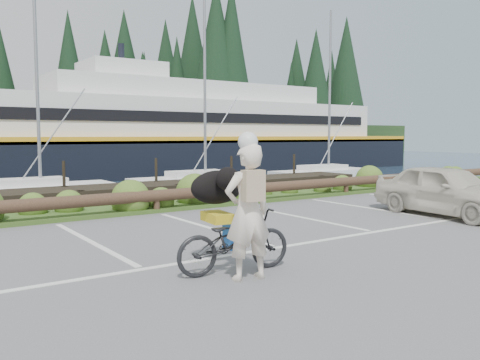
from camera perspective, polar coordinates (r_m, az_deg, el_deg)
name	(u,v)px	position (r m, az deg, el deg)	size (l,w,h in m)	color
ground	(264,244)	(9.53, 2.70, -7.18)	(72.00, 72.00, 0.00)	#58575A
vegetation_strip	(146,208)	(14.04, -10.55, -3.08)	(34.00, 1.60, 0.10)	#3D5B21
log_rail	(157,213)	(13.41, -9.32, -3.66)	(32.00, 0.30, 0.60)	#443021
bicycle	(234,241)	(7.51, -0.66, -6.82)	(0.63, 1.80, 0.95)	black
cyclist	(248,212)	(7.05, 0.88, -3.62)	(0.70, 0.46, 1.91)	white
dog	(217,187)	(7.91, -2.57, -0.81)	(0.91, 0.45, 0.53)	black
parked_car	(447,190)	(13.70, 22.20, -1.07)	(1.52, 3.79, 1.29)	beige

